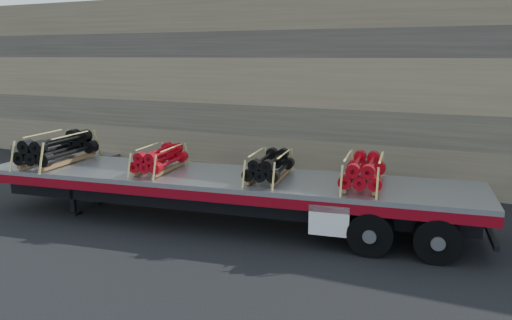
{
  "coord_description": "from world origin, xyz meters",
  "views": [
    {
      "loc": [
        7.28,
        -12.43,
        4.7
      ],
      "look_at": [
        1.37,
        0.49,
        1.7
      ],
      "focal_mm": 35.0,
      "sensor_mm": 36.0,
      "label": 1
    }
  ],
  "objects_px": {
    "bundle_front": "(58,149)",
    "bundle_midrear": "(270,166)",
    "bundle_rear": "(363,172)",
    "bundle_midfront": "(160,159)",
    "trailer": "(222,199)"
  },
  "relations": [
    {
      "from": "trailer",
      "to": "bundle_midrear",
      "type": "relative_size",
      "value": 7.36
    },
    {
      "from": "bundle_front",
      "to": "bundle_midfront",
      "type": "height_order",
      "value": "bundle_front"
    },
    {
      "from": "bundle_midrear",
      "to": "bundle_rear",
      "type": "xyz_separation_m",
      "value": [
        2.48,
        0.33,
        0.02
      ]
    },
    {
      "from": "trailer",
      "to": "bundle_midfront",
      "type": "xyz_separation_m",
      "value": [
        -1.9,
        -0.25,
        1.04
      ]
    },
    {
      "from": "bundle_front",
      "to": "bundle_midrear",
      "type": "bearing_deg",
      "value": -0.0
    },
    {
      "from": "bundle_midfront",
      "to": "bundle_rear",
      "type": "distance_m",
      "value": 5.81
    },
    {
      "from": "trailer",
      "to": "bundle_rear",
      "type": "bearing_deg",
      "value": 0.0
    },
    {
      "from": "bundle_midrear",
      "to": "bundle_midfront",
      "type": "bearing_deg",
      "value": 180.0
    },
    {
      "from": "bundle_front",
      "to": "bundle_midfront",
      "type": "xyz_separation_m",
      "value": [
        3.47,
        0.46,
        -0.1
      ]
    },
    {
      "from": "bundle_front",
      "to": "bundle_midrear",
      "type": "distance_m",
      "value": 6.82
    },
    {
      "from": "bundle_front",
      "to": "bundle_rear",
      "type": "height_order",
      "value": "bundle_front"
    },
    {
      "from": "trailer",
      "to": "bundle_midfront",
      "type": "distance_m",
      "value": 2.18
    },
    {
      "from": "bundle_midfront",
      "to": "bundle_midrear",
      "type": "height_order",
      "value": "bundle_midrear"
    },
    {
      "from": "trailer",
      "to": "bundle_front",
      "type": "bearing_deg",
      "value": 180.0
    },
    {
      "from": "trailer",
      "to": "bundle_midrear",
      "type": "bearing_deg",
      "value": 0.0
    }
  ]
}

